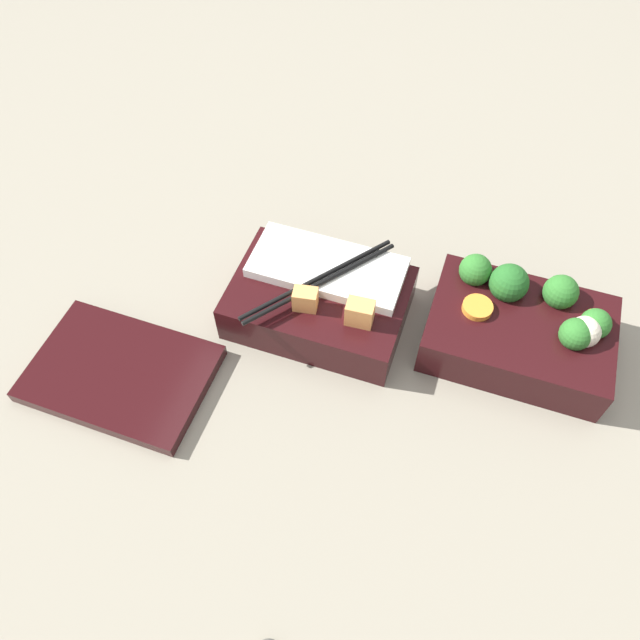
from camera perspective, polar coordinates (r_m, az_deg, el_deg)
The scene contains 4 objects.
ground_plane at distance 0.71m, azimuth 7.82°, elevation -0.57°, with size 3.00×3.00×0.00m, color gray.
bento_tray_vegetable at distance 0.70m, azimuth 17.98°, elevation -0.70°, with size 0.19×0.13×0.08m.
bento_tray_rice at distance 0.69m, azimuth 0.03°, elevation 1.93°, with size 0.19×0.16×0.08m.
bento_lid at distance 0.70m, azimuth -17.75°, elevation -4.65°, with size 0.19×0.13×0.01m, color black.
Camera 1 is at (-0.04, 0.41, 0.58)m, focal length 35.00 mm.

